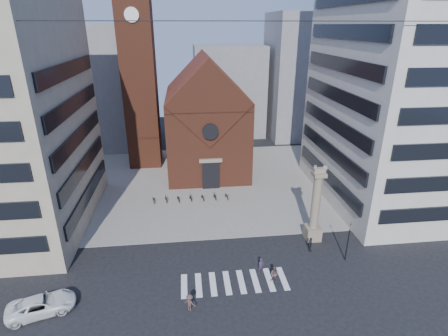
{
  "coord_description": "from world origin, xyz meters",
  "views": [
    {
      "loc": [
        -3.26,
        -28.17,
        21.74
      ],
      "look_at": [
        0.86,
        8.0,
        6.75
      ],
      "focal_mm": 28.0,
      "sensor_mm": 36.0,
      "label": 1
    }
  ],
  "objects_px": {
    "traffic_light": "(348,240)",
    "white_car": "(41,305)",
    "lion_column": "(315,211)",
    "pedestrian_1": "(275,275)",
    "pedestrian_0": "(261,266)",
    "scooter_0": "(154,200)",
    "pedestrian_2": "(310,244)"
  },
  "relations": [
    {
      "from": "lion_column",
      "to": "pedestrian_1",
      "type": "relative_size",
      "value": 5.21
    },
    {
      "from": "white_car",
      "to": "pedestrian_2",
      "type": "height_order",
      "value": "pedestrian_2"
    },
    {
      "from": "traffic_light",
      "to": "white_car",
      "type": "height_order",
      "value": "traffic_light"
    },
    {
      "from": "lion_column",
      "to": "pedestrian_2",
      "type": "bearing_deg",
      "value": -114.96
    },
    {
      "from": "traffic_light",
      "to": "scooter_0",
      "type": "height_order",
      "value": "traffic_light"
    },
    {
      "from": "traffic_light",
      "to": "pedestrian_1",
      "type": "bearing_deg",
      "value": -163.0
    },
    {
      "from": "lion_column",
      "to": "traffic_light",
      "type": "bearing_deg",
      "value": -63.54
    },
    {
      "from": "pedestrian_0",
      "to": "pedestrian_2",
      "type": "xyz_separation_m",
      "value": [
        5.78,
        2.87,
        -0.04
      ]
    },
    {
      "from": "traffic_light",
      "to": "pedestrian_2",
      "type": "height_order",
      "value": "traffic_light"
    },
    {
      "from": "pedestrian_1",
      "to": "pedestrian_0",
      "type": "bearing_deg",
      "value": 161.73
    },
    {
      "from": "pedestrian_0",
      "to": "pedestrian_1",
      "type": "relative_size",
      "value": 1.0
    },
    {
      "from": "pedestrian_0",
      "to": "traffic_light",
      "type": "bearing_deg",
      "value": -8.33
    },
    {
      "from": "lion_column",
      "to": "pedestrian_2",
      "type": "relative_size",
      "value": 5.53
    },
    {
      "from": "pedestrian_1",
      "to": "scooter_0",
      "type": "bearing_deg",
      "value": 161.92
    },
    {
      "from": "lion_column",
      "to": "pedestrian_1",
      "type": "xyz_separation_m",
      "value": [
        -5.83,
        -6.39,
        -2.63
      ]
    },
    {
      "from": "white_car",
      "to": "pedestrian_0",
      "type": "xyz_separation_m",
      "value": [
        18.7,
        2.72,
        0.11
      ]
    },
    {
      "from": "traffic_light",
      "to": "white_car",
      "type": "bearing_deg",
      "value": -172.21
    },
    {
      "from": "white_car",
      "to": "pedestrian_1",
      "type": "bearing_deg",
      "value": -103.01
    },
    {
      "from": "traffic_light",
      "to": "white_car",
      "type": "distance_m",
      "value": 27.78
    },
    {
      "from": "pedestrian_0",
      "to": "pedestrian_2",
      "type": "relative_size",
      "value": 1.06
    },
    {
      "from": "white_car",
      "to": "pedestrian_0",
      "type": "relative_size",
      "value": 3.13
    },
    {
      "from": "pedestrian_0",
      "to": "pedestrian_2",
      "type": "height_order",
      "value": "pedestrian_0"
    },
    {
      "from": "white_car",
      "to": "pedestrian_1",
      "type": "height_order",
      "value": "pedestrian_1"
    },
    {
      "from": "pedestrian_0",
      "to": "pedestrian_1",
      "type": "xyz_separation_m",
      "value": [
        0.96,
        -1.35,
        0.0
      ]
    },
    {
      "from": "pedestrian_1",
      "to": "pedestrian_2",
      "type": "distance_m",
      "value": 6.41
    },
    {
      "from": "scooter_0",
      "to": "traffic_light",
      "type": "bearing_deg",
      "value": -47.08
    },
    {
      "from": "traffic_light",
      "to": "pedestrian_2",
      "type": "xyz_separation_m",
      "value": [
        -3.0,
        1.83,
        -1.5
      ]
    },
    {
      "from": "pedestrian_1",
      "to": "scooter_0",
      "type": "distance_m",
      "value": 20.66
    },
    {
      "from": "lion_column",
      "to": "traffic_light",
      "type": "height_order",
      "value": "lion_column"
    },
    {
      "from": "traffic_light",
      "to": "scooter_0",
      "type": "bearing_deg",
      "value": 143.99
    },
    {
      "from": "pedestrian_2",
      "to": "traffic_light",
      "type": "bearing_deg",
      "value": -114.61
    },
    {
      "from": "white_car",
      "to": "pedestrian_1",
      "type": "distance_m",
      "value": 19.7
    }
  ]
}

